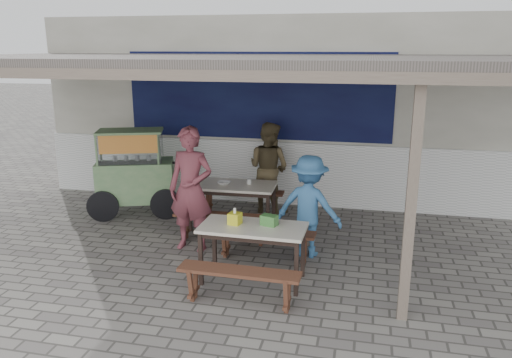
{
  "coord_description": "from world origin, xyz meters",
  "views": [
    {
      "loc": [
        1.86,
        -6.14,
        2.95
      ],
      "look_at": [
        0.27,
        0.9,
        1.02
      ],
      "focal_mm": 35.0,
      "sensor_mm": 36.0,
      "label": 1
    }
  ],
  "objects": [
    {
      "name": "bench_right_wall",
      "position": [
        0.52,
        0.29,
        0.34
      ],
      "size": [
        1.44,
        0.3,
        0.45
      ],
      "rotation": [
        0.0,
        0.0,
        -0.02
      ],
      "color": "brown",
      "rests_on": "ground"
    },
    {
      "name": "donation_box",
      "position": [
        0.71,
        -0.29,
        0.82
      ],
      "size": [
        0.23,
        0.18,
        0.13
      ],
      "primitive_type": "cube",
      "rotation": [
        0.0,
        0.0,
        -0.29
      ],
      "color": "#3E7A36",
      "rests_on": "table_right"
    },
    {
      "name": "table_right",
      "position": [
        0.51,
        -0.37,
        0.67
      ],
      "size": [
        1.35,
        0.69,
        0.75
      ],
      "rotation": [
        0.0,
        0.0,
        -0.02
      ],
      "color": "beige",
      "rests_on": "ground"
    },
    {
      "name": "vendor_cart",
      "position": [
        -2.15,
        1.76,
        0.83
      ],
      "size": [
        1.8,
        1.18,
        1.53
      ],
      "rotation": [
        0.0,
        0.0,
        0.34
      ],
      "color": "#7F9D69",
      "rests_on": "ground"
    },
    {
      "name": "ground",
      "position": [
        0.0,
        0.0,
        0.0
      ],
      "size": [
        60.0,
        60.0,
        0.0
      ],
      "primitive_type": "plane",
      "color": "slate",
      "rests_on": "ground"
    },
    {
      "name": "bench_right_street",
      "position": [
        0.5,
        -1.03,
        0.34
      ],
      "size": [
        1.44,
        0.3,
        0.45
      ],
      "rotation": [
        0.0,
        0.0,
        -0.02
      ],
      "color": "brown",
      "rests_on": "ground"
    },
    {
      "name": "warung_roof",
      "position": [
        0.02,
        0.9,
        2.71
      ],
      "size": [
        9.0,
        4.21,
        2.81
      ],
      "color": "#5B534E",
      "rests_on": "ground"
    },
    {
      "name": "patron_street_side",
      "position": [
        -0.62,
        0.48,
        0.92
      ],
      "size": [
        0.7,
        0.49,
        1.85
      ],
      "primitive_type": "imported",
      "rotation": [
        0.0,
        0.0,
        -0.08
      ],
      "color": "brown",
      "rests_on": "ground"
    },
    {
      "name": "bench_left_street",
      "position": [
        -0.24,
        0.81,
        0.34
      ],
      "size": [
        1.52,
        0.33,
        0.45
      ],
      "rotation": [
        0.0,
        0.0,
        0.03
      ],
      "color": "brown",
      "rests_on": "ground"
    },
    {
      "name": "patron_right_table",
      "position": [
        1.1,
        0.62,
        0.74
      ],
      "size": [
        1.05,
        0.73,
        1.48
      ],
      "primitive_type": "imported",
      "rotation": [
        0.0,
        0.0,
        2.94
      ],
      "color": "teal",
      "rests_on": "ground"
    },
    {
      "name": "patron_wall_side",
      "position": [
        0.16,
        2.41,
        0.83
      ],
      "size": [
        0.99,
        0.89,
        1.66
      ],
      "primitive_type": "imported",
      "rotation": [
        0.0,
        0.0,
        2.73
      ],
      "color": "brown",
      "rests_on": "ground"
    },
    {
      "name": "bench_left_wall",
      "position": [
        -0.29,
        2.16,
        0.34
      ],
      "size": [
        1.52,
        0.33,
        0.45
      ],
      "rotation": [
        0.0,
        0.0,
        0.03
      ],
      "color": "brown",
      "rests_on": "ground"
    },
    {
      "name": "back_wall",
      "position": [
        -0.0,
        3.58,
        1.72
      ],
      "size": [
        9.0,
        1.28,
        3.5
      ],
      "color": "beige",
      "rests_on": "ground"
    },
    {
      "name": "condiment_jar",
      "position": [
        0.0,
        1.55,
        0.79
      ],
      "size": [
        0.08,
        0.08,
        0.09
      ],
      "primitive_type": "cylinder",
      "color": "beige",
      "rests_on": "table_left"
    },
    {
      "name": "condiment_bowl",
      "position": [
        -0.39,
        1.43,
        0.78
      ],
      "size": [
        0.26,
        0.26,
        0.05
      ],
      "primitive_type": "imported",
      "rotation": [
        0.0,
        0.0,
        -0.34
      ],
      "color": "white",
      "rests_on": "table_left"
    },
    {
      "name": "tissue_box",
      "position": [
        0.27,
        -0.35,
        0.82
      ],
      "size": [
        0.17,
        0.17,
        0.15
      ],
      "primitive_type": "cube",
      "rotation": [
        0.0,
        0.0,
        -0.2
      ],
      "color": "gold",
      "rests_on": "table_right"
    },
    {
      "name": "table_left",
      "position": [
        -0.26,
        1.48,
        0.67
      ],
      "size": [
        1.43,
        0.78,
        0.75
      ],
      "rotation": [
        0.0,
        0.0,
        0.03
      ],
      "color": "beige",
      "rests_on": "ground"
    }
  ]
}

